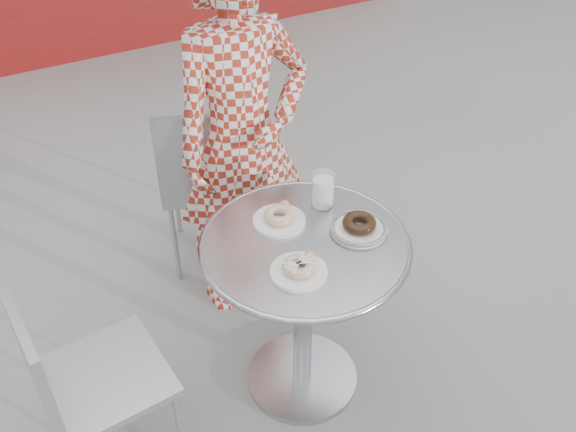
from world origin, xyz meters
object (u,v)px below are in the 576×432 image
plate_near (299,268)px  milk_cup (323,191)px  bistro_table (304,281)px  plate_checker (359,227)px  chair_left (109,410)px  seated_person (243,141)px  chair_far (212,210)px  plate_far (279,217)px

plate_near → milk_cup: (0.26, 0.28, 0.04)m
bistro_table → plate_checker: 0.28m
plate_checker → milk_cup: bearing=99.7°
chair_left → milk_cup: (0.93, 0.11, 0.56)m
bistro_table → seated_person: size_ratio=0.46×
plate_near → milk_cup: size_ratio=1.40×
plate_near → chair_far: bearing=84.0°
bistro_table → plate_near: size_ratio=3.99×
plate_checker → milk_cup: milk_cup is taller
seated_person → bistro_table: bearing=-97.7°
plate_far → plate_near: 0.28m
chair_far → plate_near: chair_far is taller
chair_far → milk_cup: size_ratio=6.70×
chair_far → plate_near: 1.15m
plate_checker → milk_cup: 0.20m
bistro_table → plate_near: bearing=-127.0°
chair_left → seated_person: seated_person is taller
bistro_table → chair_far: 0.95m
plate_near → milk_cup: 0.38m
bistro_table → plate_far: 0.25m
seated_person → plate_checker: 0.66m
seated_person → plate_far: 0.47m
bistro_table → chair_left: (-0.76, 0.04, -0.31)m
plate_far → seated_person: bearing=80.1°
bistro_table → milk_cup: milk_cup is taller
bistro_table → plate_near: 0.26m
seated_person → plate_near: 0.75m
plate_far → plate_checker: plate_checker is taller
seated_person → plate_far: (-0.08, -0.46, -0.05)m
bistro_table → milk_cup: bearing=43.0°
plate_near → plate_checker: 0.30m
chair_far → plate_checker: (0.18, -0.95, 0.49)m
plate_checker → bistro_table: bearing=169.3°
milk_cup → plate_checker: bearing=-80.3°
plate_checker → milk_cup: (-0.03, 0.19, 0.05)m
chair_left → seated_person: 1.14m
chair_left → plate_far: size_ratio=4.43×
chair_far → plate_far: size_ratio=4.76×
plate_far → chair_left: bearing=-172.3°
chair_far → milk_cup: bearing=123.2°
plate_far → milk_cup: size_ratio=1.41×
chair_far → milk_cup: 0.94m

